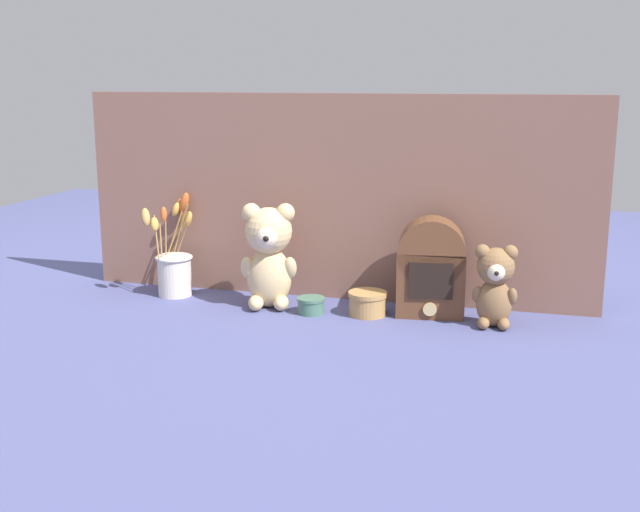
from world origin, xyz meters
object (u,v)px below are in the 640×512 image
Objects in this scene: teddy_bear_medium at (495,284)px; vintage_radio at (431,267)px; flower_vase at (174,265)px; teddy_bear_large at (269,254)px; decorative_tin_short at (368,303)px; decorative_tin_tall at (311,305)px.

vintage_radio is at bearing 160.44° from teddy_bear_medium.
vintage_radio is at bearing -0.35° from flower_vase.
teddy_bear_large is 1.10× the size of vintage_radio.
teddy_bear_large is 2.78× the size of decorative_tin_short.
teddy_bear_large is 0.19m from decorative_tin_tall.
teddy_bear_medium is at bearing -1.61° from teddy_bear_large.
decorative_tin_tall is (-0.32, -0.07, -0.11)m from vintage_radio.
vintage_radio is at bearing 5.64° from teddy_bear_large.
teddy_bear_medium is 0.81× the size of vintage_radio.
decorative_tin_short is (0.15, 0.03, 0.01)m from decorative_tin_tall.
vintage_radio is 2.52× the size of decorative_tin_short.
vintage_radio is at bearing 12.97° from decorative_tin_tall.
teddy_bear_large reaches higher than teddy_bear_medium.
flower_vase is (-0.31, 0.05, -0.06)m from teddy_bear_large.
flower_vase is at bearing 175.94° from teddy_bear_medium.
teddy_bear_medium is (0.62, -0.02, -0.04)m from teddy_bear_large.
flower_vase is at bearing 171.13° from teddy_bear_large.
flower_vase reaches higher than teddy_bear_large.
decorative_tin_tall is 0.73× the size of decorative_tin_short.
teddy_bear_medium is 0.72× the size of flower_vase.
flower_vase reaches higher than vintage_radio.
decorative_tin_tall is (0.44, -0.08, -0.07)m from flower_vase.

